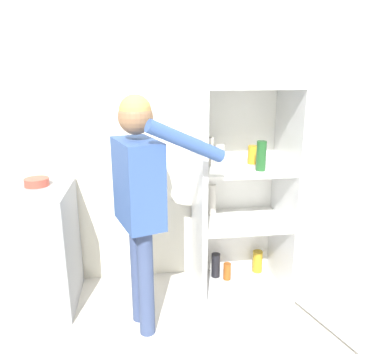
{
  "coord_description": "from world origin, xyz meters",
  "views": [
    {
      "loc": [
        -0.43,
        -1.94,
        1.68
      ],
      "look_at": [
        -0.08,
        0.64,
        0.94
      ],
      "focal_mm": 35.0,
      "sensor_mm": 36.0,
      "label": 1
    }
  ],
  "objects": [
    {
      "name": "refrigerator",
      "position": [
        0.41,
        0.55,
        0.8
      ],
      "size": [
        0.94,
        1.24,
        1.6
      ],
      "color": "silver",
      "rests_on": "ground_plane"
    },
    {
      "name": "person",
      "position": [
        -0.46,
        0.28,
        0.99
      ],
      "size": [
        0.7,
        0.51,
        1.55
      ],
      "color": "#384770",
      "rests_on": "ground_plane"
    },
    {
      "name": "counter",
      "position": [
        -1.34,
        0.64,
        0.45
      ],
      "size": [
        0.78,
        0.59,
        0.89
      ],
      "color": "gray",
      "rests_on": "ground_plane"
    },
    {
      "name": "bowl",
      "position": [
        -1.19,
        0.74,
        0.92
      ],
      "size": [
        0.17,
        0.17,
        0.06
      ],
      "color": "#B24738",
      "rests_on": "counter"
    },
    {
      "name": "wall_back",
      "position": [
        0.0,
        0.98,
        1.27
      ],
      "size": [
        7.0,
        0.06,
        2.55
      ],
      "color": "silver",
      "rests_on": "ground_plane"
    },
    {
      "name": "ground_plane",
      "position": [
        0.0,
        0.0,
        0.0
      ],
      "size": [
        12.0,
        12.0,
        0.0
      ],
      "primitive_type": "plane",
      "color": "beige"
    }
  ]
}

